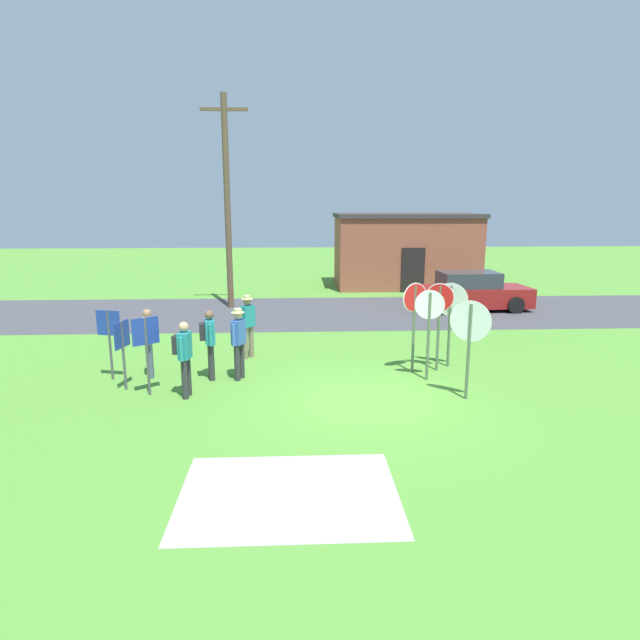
{
  "coord_description": "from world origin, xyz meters",
  "views": [
    {
      "loc": [
        -1.44,
        -10.88,
        4.18
      ],
      "look_at": [
        -0.83,
        2.21,
        1.3
      ],
      "focal_mm": 30.15,
      "sensor_mm": 36.0,
      "label": 1
    }
  ],
  "objects_px": {
    "stop_sign_leaning_right": "(450,309)",
    "stop_sign_far_back": "(414,312)",
    "stop_sign_low_front": "(439,312)",
    "person_near_signs": "(149,339)",
    "person_holding_notes": "(239,340)",
    "utility_pole": "(227,199)",
    "info_panel_middle": "(146,342)",
    "stop_sign_rear_left": "(429,320)",
    "person_with_sunhat": "(184,354)",
    "person_in_blue": "(209,340)",
    "info_panel_leftmost": "(109,332)",
    "stop_sign_leaning_left": "(470,332)",
    "person_on_left": "(248,323)",
    "parked_car_on_street": "(472,292)",
    "info_panel_rightmost": "(122,343)"
  },
  "relations": [
    {
      "from": "stop_sign_far_back",
      "to": "info_panel_middle",
      "type": "height_order",
      "value": "stop_sign_far_back"
    },
    {
      "from": "stop_sign_far_back",
      "to": "person_near_signs",
      "type": "height_order",
      "value": "stop_sign_far_back"
    },
    {
      "from": "utility_pole",
      "to": "stop_sign_rear_left",
      "type": "distance_m",
      "value": 11.37
    },
    {
      "from": "stop_sign_rear_left",
      "to": "person_on_left",
      "type": "relative_size",
      "value": 1.26
    },
    {
      "from": "utility_pole",
      "to": "person_in_blue",
      "type": "distance_m",
      "value": 9.69
    },
    {
      "from": "person_holding_notes",
      "to": "info_panel_middle",
      "type": "xyz_separation_m",
      "value": [
        -1.89,
        -1.0,
        0.22
      ]
    },
    {
      "from": "person_in_blue",
      "to": "person_with_sunhat",
      "type": "height_order",
      "value": "same"
    },
    {
      "from": "utility_pole",
      "to": "info_panel_middle",
      "type": "bearing_deg",
      "value": -93.6
    },
    {
      "from": "stop_sign_far_back",
      "to": "person_holding_notes",
      "type": "bearing_deg",
      "value": -175.16
    },
    {
      "from": "info_panel_leftmost",
      "to": "utility_pole",
      "type": "bearing_deg",
      "value": 78.64
    },
    {
      "from": "stop_sign_leaning_right",
      "to": "stop_sign_leaning_left",
      "type": "relative_size",
      "value": 1.01
    },
    {
      "from": "person_in_blue",
      "to": "utility_pole",
      "type": "bearing_deg",
      "value": 93.49
    },
    {
      "from": "utility_pole",
      "to": "parked_car_on_street",
      "type": "bearing_deg",
      "value": -5.36
    },
    {
      "from": "stop_sign_far_back",
      "to": "person_near_signs",
      "type": "distance_m",
      "value": 6.5
    },
    {
      "from": "person_near_signs",
      "to": "person_holding_notes",
      "type": "height_order",
      "value": "person_holding_notes"
    },
    {
      "from": "stop_sign_far_back",
      "to": "utility_pole",
      "type": "bearing_deg",
      "value": 122.28
    },
    {
      "from": "info_panel_leftmost",
      "to": "info_panel_rightmost",
      "type": "relative_size",
      "value": 1.06
    },
    {
      "from": "stop_sign_low_front",
      "to": "stop_sign_leaning_left",
      "type": "xyz_separation_m",
      "value": [
        0.11,
        -2.03,
        -0.02
      ]
    },
    {
      "from": "person_near_signs",
      "to": "stop_sign_low_front",
      "type": "bearing_deg",
      "value": 1.52
    },
    {
      "from": "parked_car_on_street",
      "to": "person_in_blue",
      "type": "bearing_deg",
      "value": -137.9
    },
    {
      "from": "stop_sign_leaning_left",
      "to": "person_in_blue",
      "type": "height_order",
      "value": "stop_sign_leaning_left"
    },
    {
      "from": "utility_pole",
      "to": "parked_car_on_street",
      "type": "relative_size",
      "value": 1.87
    },
    {
      "from": "parked_car_on_street",
      "to": "stop_sign_leaning_right",
      "type": "distance_m",
      "value": 8.12
    },
    {
      "from": "stop_sign_rear_left",
      "to": "person_near_signs",
      "type": "xyz_separation_m",
      "value": [
        -6.69,
        0.54,
        -0.53
      ]
    },
    {
      "from": "stop_sign_leaning_right",
      "to": "person_on_left",
      "type": "bearing_deg",
      "value": 168.67
    },
    {
      "from": "stop_sign_low_front",
      "to": "stop_sign_leaning_right",
      "type": "relative_size",
      "value": 1.02
    },
    {
      "from": "stop_sign_far_back",
      "to": "person_in_blue",
      "type": "height_order",
      "value": "stop_sign_far_back"
    },
    {
      "from": "utility_pole",
      "to": "info_panel_leftmost",
      "type": "bearing_deg",
      "value": -101.36
    },
    {
      "from": "stop_sign_leaning_left",
      "to": "person_holding_notes",
      "type": "bearing_deg",
      "value": 162.73
    },
    {
      "from": "stop_sign_leaning_right",
      "to": "info_panel_leftmost",
      "type": "height_order",
      "value": "stop_sign_leaning_right"
    },
    {
      "from": "stop_sign_far_back",
      "to": "person_on_left",
      "type": "height_order",
      "value": "stop_sign_far_back"
    },
    {
      "from": "person_in_blue",
      "to": "person_on_left",
      "type": "relative_size",
      "value": 0.97
    },
    {
      "from": "stop_sign_leaning_right",
      "to": "stop_sign_leaning_left",
      "type": "bearing_deg",
      "value": -96.14
    },
    {
      "from": "person_with_sunhat",
      "to": "parked_car_on_street",
      "type": "bearing_deg",
      "value": 44.93
    },
    {
      "from": "person_in_blue",
      "to": "info_panel_middle",
      "type": "relative_size",
      "value": 0.96
    },
    {
      "from": "stop_sign_leaning_right",
      "to": "stop_sign_far_back",
      "type": "height_order",
      "value": "stop_sign_far_back"
    },
    {
      "from": "stop_sign_leaning_right",
      "to": "info_panel_rightmost",
      "type": "relative_size",
      "value": 1.38
    },
    {
      "from": "stop_sign_rear_left",
      "to": "person_near_signs",
      "type": "bearing_deg",
      "value": 175.39
    },
    {
      "from": "stop_sign_leaning_right",
      "to": "stop_sign_far_back",
      "type": "bearing_deg",
      "value": -158.72
    },
    {
      "from": "stop_sign_far_back",
      "to": "person_on_left",
      "type": "relative_size",
      "value": 1.3
    },
    {
      "from": "person_with_sunhat",
      "to": "info_panel_rightmost",
      "type": "bearing_deg",
      "value": 159.69
    },
    {
      "from": "stop_sign_leaning_left",
      "to": "person_holding_notes",
      "type": "xyz_separation_m",
      "value": [
        -5.05,
        1.57,
        -0.51
      ]
    },
    {
      "from": "stop_sign_rear_left",
      "to": "person_on_left",
      "type": "distance_m",
      "value": 4.92
    },
    {
      "from": "person_on_left",
      "to": "person_with_sunhat",
      "type": "height_order",
      "value": "person_on_left"
    },
    {
      "from": "stop_sign_far_back",
      "to": "person_with_sunhat",
      "type": "distance_m",
      "value": 5.58
    },
    {
      "from": "utility_pole",
      "to": "person_holding_notes",
      "type": "bearing_deg",
      "value": -82.18
    },
    {
      "from": "utility_pole",
      "to": "info_panel_rightmost",
      "type": "distance_m",
      "value": 10.34
    },
    {
      "from": "utility_pole",
      "to": "stop_sign_far_back",
      "type": "relative_size",
      "value": 3.62
    },
    {
      "from": "stop_sign_rear_left",
      "to": "person_with_sunhat",
      "type": "height_order",
      "value": "stop_sign_rear_left"
    },
    {
      "from": "person_in_blue",
      "to": "person_near_signs",
      "type": "height_order",
      "value": "same"
    }
  ]
}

